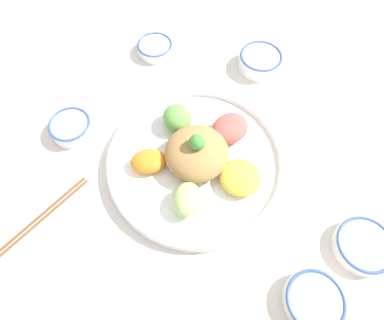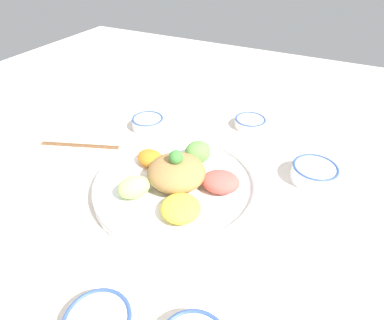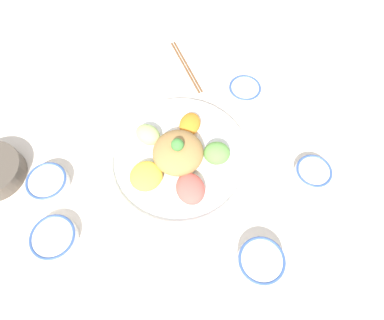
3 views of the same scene
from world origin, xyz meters
name	(u,v)px [view 2 (image 2 of 3)]	position (x,y,z in m)	size (l,w,h in m)	color
ground_plane	(162,187)	(0.00, 0.00, 0.00)	(2.40, 2.40, 0.00)	silver
salad_platter	(178,181)	(0.01, -0.04, 0.03)	(0.42, 0.42, 0.12)	white
sauce_bowl_red	(314,172)	(0.21, -0.34, 0.02)	(0.12, 0.12, 0.04)	white
sauce_bowl_dark	(148,122)	(0.24, 0.20, 0.02)	(0.10, 0.10, 0.04)	white
sauce_bowl_far	(250,122)	(0.39, -0.10, 0.02)	(0.10, 0.10, 0.03)	white
chopsticks_pair_near	(80,145)	(0.05, 0.33, 0.00)	(0.10, 0.24, 0.01)	brown
serving_spoon_main	(328,227)	(0.05, -0.40, 0.00)	(0.09, 0.11, 0.01)	white
serving_spoon_extra	(197,114)	(0.39, 0.09, 0.00)	(0.07, 0.13, 0.01)	white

